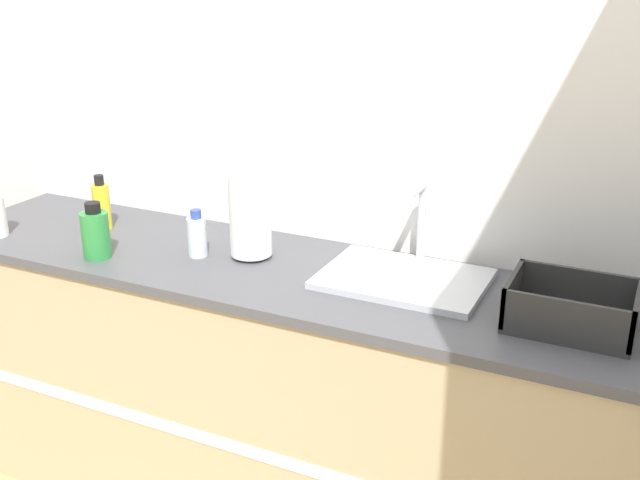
{
  "coord_description": "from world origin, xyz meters",
  "views": [
    {
      "loc": [
        1.01,
        -1.55,
        1.77
      ],
      "look_at": [
        0.15,
        0.25,
        1.03
      ],
      "focal_mm": 42.0,
      "sensor_mm": 36.0,
      "label": 1
    }
  ],
  "objects_px": {
    "dish_rack": "(571,312)",
    "paper_towel_roll": "(250,216)",
    "bottle_clear": "(197,236)",
    "sink": "(404,275)",
    "bottle_green": "(95,233)",
    "bottle_yellow": "(102,206)"
  },
  "relations": [
    {
      "from": "sink",
      "to": "bottle_clear",
      "type": "height_order",
      "value": "sink"
    },
    {
      "from": "sink",
      "to": "bottle_green",
      "type": "relative_size",
      "value": 2.63
    },
    {
      "from": "paper_towel_roll",
      "to": "sink",
      "type": "bearing_deg",
      "value": 2.96
    },
    {
      "from": "sink",
      "to": "bottle_yellow",
      "type": "bearing_deg",
      "value": -178.9
    },
    {
      "from": "dish_rack",
      "to": "bottle_green",
      "type": "distance_m",
      "value": 1.4
    },
    {
      "from": "sink",
      "to": "bottle_green",
      "type": "distance_m",
      "value": 0.95
    },
    {
      "from": "bottle_yellow",
      "to": "bottle_clear",
      "type": "xyz_separation_m",
      "value": [
        0.43,
        -0.07,
        -0.02
      ]
    },
    {
      "from": "bottle_yellow",
      "to": "bottle_green",
      "type": "height_order",
      "value": "bottle_yellow"
    },
    {
      "from": "paper_towel_roll",
      "to": "bottle_green",
      "type": "height_order",
      "value": "paper_towel_roll"
    },
    {
      "from": "sink",
      "to": "bottle_yellow",
      "type": "xyz_separation_m",
      "value": [
        -1.08,
        -0.02,
        0.07
      ]
    },
    {
      "from": "bottle_yellow",
      "to": "bottle_clear",
      "type": "bearing_deg",
      "value": -8.97
    },
    {
      "from": "bottle_clear",
      "to": "paper_towel_roll",
      "type": "bearing_deg",
      "value": 22.32
    },
    {
      "from": "bottle_yellow",
      "to": "bottle_clear",
      "type": "relative_size",
      "value": 1.27
    },
    {
      "from": "bottle_green",
      "to": "paper_towel_roll",
      "type": "bearing_deg",
      "value": 25.83
    },
    {
      "from": "paper_towel_roll",
      "to": "dish_rack",
      "type": "bearing_deg",
      "value": -4.11
    },
    {
      "from": "paper_towel_roll",
      "to": "bottle_clear",
      "type": "distance_m",
      "value": 0.18
    },
    {
      "from": "bottle_green",
      "to": "bottle_clear",
      "type": "distance_m",
      "value": 0.31
    },
    {
      "from": "sink",
      "to": "bottle_green",
      "type": "bearing_deg",
      "value": -165.78
    },
    {
      "from": "dish_rack",
      "to": "paper_towel_roll",
      "type": "bearing_deg",
      "value": 175.89
    },
    {
      "from": "paper_towel_roll",
      "to": "bottle_yellow",
      "type": "distance_m",
      "value": 0.59
    },
    {
      "from": "dish_rack",
      "to": "bottle_yellow",
      "type": "bearing_deg",
      "value": 177.28
    },
    {
      "from": "sink",
      "to": "bottle_green",
      "type": "height_order",
      "value": "sink"
    }
  ]
}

